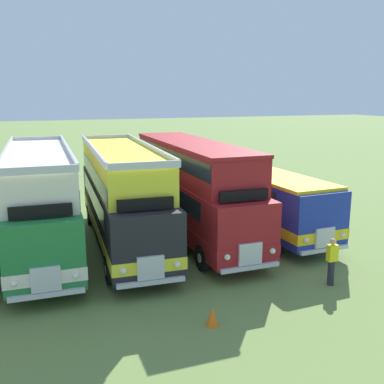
# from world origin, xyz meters

# --- Properties ---
(ground_plane) EXTENTS (200.00, 200.00, 0.00)m
(ground_plane) POSITION_xyz_m (0.00, 0.00, 0.00)
(ground_plane) COLOR olive
(bus_fourth_in_row) EXTENTS (2.82, 11.49, 4.52)m
(bus_fourth_in_row) POSITION_xyz_m (0.00, 0.17, 2.36)
(bus_fourth_in_row) COLOR #237538
(bus_fourth_in_row) RESTS_ON ground
(bus_fifth_in_row) EXTENTS (3.06, 11.38, 4.52)m
(bus_fifth_in_row) POSITION_xyz_m (3.39, -0.13, 2.36)
(bus_fifth_in_row) COLOR black
(bus_fifth_in_row) RESTS_ON ground
(bus_sixth_in_row) EXTENTS (2.62, 11.56, 4.49)m
(bus_sixth_in_row) POSITION_xyz_m (6.77, 0.03, 2.48)
(bus_sixth_in_row) COLOR maroon
(bus_sixth_in_row) RESTS_ON ground
(bus_seventh_in_row) EXTENTS (3.03, 10.26, 2.99)m
(bus_seventh_in_row) POSITION_xyz_m (10.16, -0.11, 1.75)
(bus_seventh_in_row) COLOR #1E339E
(bus_seventh_in_row) RESTS_ON ground
(cone_near_end) EXTENTS (0.36, 0.36, 0.58)m
(cone_near_end) POSITION_xyz_m (4.35, -8.15, 0.29)
(cone_near_end) COLOR orange
(cone_near_end) RESTS_ON ground
(marshal_person) EXTENTS (0.36, 0.24, 1.73)m
(marshal_person) POSITION_xyz_m (9.41, -6.96, 0.89)
(marshal_person) COLOR #23232D
(marshal_person) RESTS_ON ground
(rope_fence_line) EXTENTS (26.40, 0.08, 1.05)m
(rope_fence_line) POSITION_xyz_m (0.00, 12.74, 0.71)
(rope_fence_line) COLOR #8C704C
(rope_fence_line) RESTS_ON ground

